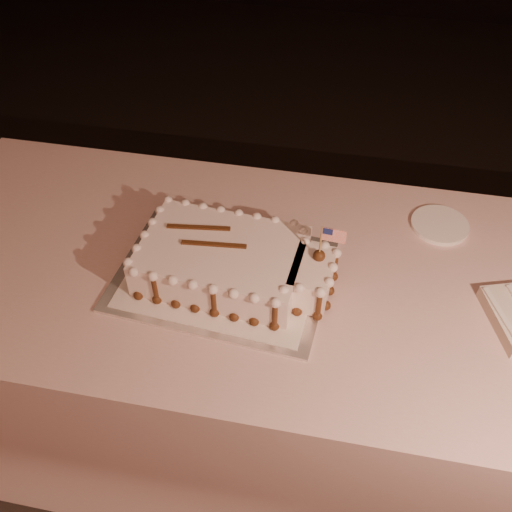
% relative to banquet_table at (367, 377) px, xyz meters
% --- Properties ---
extents(room_shell, '(6.10, 8.10, 2.90)m').
position_rel_banquet_table_xyz_m(room_shell, '(0.00, -0.60, 1.02)').
color(room_shell, black).
rests_on(room_shell, ground).
extents(banquet_table, '(2.40, 0.80, 0.75)m').
position_rel_banquet_table_xyz_m(banquet_table, '(0.00, 0.00, 0.00)').
color(banquet_table, beige).
rests_on(banquet_table, ground).
extents(cake_board, '(0.52, 0.41, 0.01)m').
position_rel_banquet_table_xyz_m(cake_board, '(-0.39, -0.03, 0.38)').
color(cake_board, silver).
rests_on(cake_board, banquet_table).
extents(doily, '(0.46, 0.37, 0.00)m').
position_rel_banquet_table_xyz_m(doily, '(-0.39, -0.03, 0.38)').
color(doily, white).
rests_on(doily, cake_board).
extents(sheet_cake, '(0.48, 0.30, 0.18)m').
position_rel_banquet_table_xyz_m(sheet_cake, '(-0.37, -0.04, 0.43)').
color(sheet_cake, white).
rests_on(sheet_cake, doily).
extents(side_plate, '(0.15, 0.15, 0.01)m').
position_rel_banquet_table_xyz_m(side_plate, '(0.12, 0.24, 0.38)').
color(side_plate, white).
rests_on(side_plate, banquet_table).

